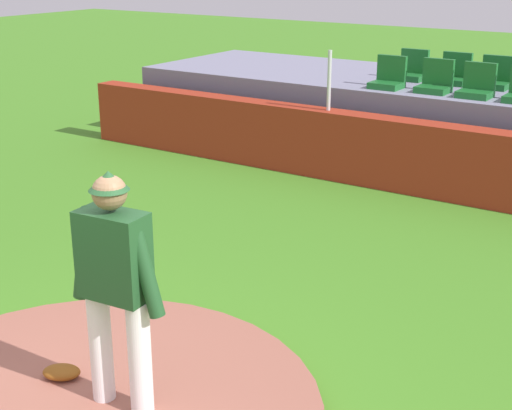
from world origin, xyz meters
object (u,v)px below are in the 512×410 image
at_px(stadium_chair_1, 435,82).
at_px(stadium_chair_4, 412,70).
at_px(pitcher, 115,275).
at_px(fielding_glove, 62,372).
at_px(stadium_chair_0, 389,78).
at_px(stadium_chair_2, 477,86).
at_px(stadium_chair_5, 454,74).
at_px(stadium_chair_6, 495,78).

bearing_deg(stadium_chair_1, stadium_chair_4, -50.21).
xyz_separation_m(pitcher, fielding_glove, (-0.64, -0.01, -0.99)).
xyz_separation_m(stadium_chair_0, stadium_chair_1, (0.75, 0.05, 0.00)).
height_order(stadium_chair_0, stadium_chair_2, same).
relative_size(stadium_chair_2, stadium_chair_5, 1.00).
distance_m(pitcher, fielding_glove, 1.18).
relative_size(stadium_chair_5, stadium_chair_6, 1.00).
xyz_separation_m(stadium_chair_4, stadium_chair_5, (0.74, 0.00, 0.00)).
bearing_deg(stadium_chair_0, stadium_chair_2, -179.33).
distance_m(stadium_chair_0, stadium_chair_4, 0.95).
bearing_deg(stadium_chair_6, stadium_chair_1, 52.84).
relative_size(pitcher, stadium_chair_1, 3.61).
relative_size(stadium_chair_2, stadium_chair_6, 1.00).
bearing_deg(pitcher, fielding_glove, 175.79).
relative_size(fielding_glove, stadium_chair_1, 0.60).
bearing_deg(stadium_chair_2, stadium_chair_5, -54.27).
relative_size(fielding_glove, stadium_chair_4, 0.60).
distance_m(fielding_glove, stadium_chair_6, 8.66).
relative_size(fielding_glove, stadium_chair_6, 0.60).
xyz_separation_m(stadium_chair_1, stadium_chair_4, (-0.75, 0.90, 0.00)).
xyz_separation_m(stadium_chair_2, stadium_chair_5, (-0.67, 0.94, 0.00)).
bearing_deg(stadium_chair_6, stadium_chair_5, -2.55).
bearing_deg(pitcher, stadium_chair_4, 93.49).
bearing_deg(stadium_chair_6, stadium_chair_2, 90.13).
bearing_deg(stadium_chair_6, stadium_chair_4, -1.20).
bearing_deg(stadium_chair_0, fielding_glove, 95.04).
xyz_separation_m(stadium_chair_1, stadium_chair_2, (0.66, -0.04, 0.00)).
xyz_separation_m(fielding_glove, stadium_chair_0, (-0.67, 7.62, 1.21)).
height_order(stadium_chair_0, stadium_chair_4, same).
relative_size(stadium_chair_0, stadium_chair_5, 1.00).
height_order(pitcher, stadium_chair_6, pitcher).
bearing_deg(stadium_chair_4, fielding_glove, 94.47).
bearing_deg(stadium_chair_5, stadium_chair_6, 177.45).
relative_size(stadium_chair_0, stadium_chair_4, 1.00).
height_order(stadium_chair_2, stadium_chair_6, same).
bearing_deg(stadium_chair_2, stadium_chair_4, -33.57).
bearing_deg(stadium_chair_2, pitcher, 89.26).
xyz_separation_m(stadium_chair_2, stadium_chair_4, (-1.41, 0.94, 0.00)).
bearing_deg(stadium_chair_0, stadium_chair_5, -127.80).
bearing_deg(fielding_glove, stadium_chair_4, -114.13).
xyz_separation_m(fielding_glove, stadium_chair_1, (0.08, 7.67, 1.21)).
bearing_deg(stadium_chair_0, stadium_chair_1, -175.95).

